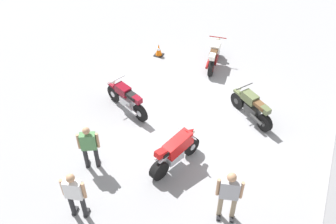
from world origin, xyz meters
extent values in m
plane|color=gray|center=(0.00, 0.00, 0.00)|extent=(40.00, 40.00, 0.00)
cylinder|color=black|center=(1.58, 0.38, 0.30)|extent=(0.62, 0.37, 0.60)
cylinder|color=black|center=(2.83, -0.11, 0.30)|extent=(0.64, 0.43, 0.60)
cylinder|color=silver|center=(1.58, 0.38, 0.30)|extent=(0.26, 0.24, 0.21)
cylinder|color=silver|center=(2.83, -0.11, 0.30)|extent=(0.26, 0.24, 0.21)
cube|color=silver|center=(2.25, 0.12, 0.40)|extent=(0.62, 0.46, 0.32)
cube|color=red|center=(2.11, 0.17, 0.80)|extent=(1.05, 0.69, 0.57)
cone|color=red|center=(1.63, 0.36, 0.95)|extent=(0.45, 0.45, 0.39)
cube|color=black|center=(2.48, 0.03, 0.87)|extent=(0.65, 0.46, 0.12)
cube|color=red|center=(2.76, -0.08, 0.95)|extent=(0.40, 0.33, 0.23)
cylinder|color=silver|center=(2.75, 0.01, 0.77)|extent=(0.40, 0.23, 0.17)
cylinder|color=silver|center=(2.69, -0.14, 0.77)|extent=(0.40, 0.23, 0.17)
cylinder|color=silver|center=(1.76, 0.31, 0.97)|extent=(0.29, 0.67, 0.04)
sphere|color=silver|center=(1.55, 0.39, 0.90)|extent=(0.16, 0.16, 0.16)
cylinder|color=black|center=(-3.95, -0.61, 0.30)|extent=(0.62, 0.24, 0.60)
cylinder|color=black|center=(-2.61, -0.42, 0.30)|extent=(0.62, 0.24, 0.60)
cylinder|color=maroon|center=(-3.95, -0.61, 0.30)|extent=(0.23, 0.21, 0.21)
cylinder|color=maroon|center=(-2.61, -0.42, 0.30)|extent=(0.23, 0.21, 0.21)
cube|color=maroon|center=(-3.23, -0.51, 0.40)|extent=(0.59, 0.36, 0.32)
cube|color=white|center=(-3.43, -0.53, 0.80)|extent=(0.60, 0.40, 0.30)
cube|color=white|center=(-3.95, -0.61, 0.63)|extent=(0.46, 0.22, 0.08)
cube|color=#4C331E|center=(-2.98, -0.47, 0.82)|extent=(0.63, 0.34, 0.12)
cube|color=white|center=(-2.69, -0.43, 0.80)|extent=(0.35, 0.26, 0.18)
cylinder|color=maroon|center=(-2.81, -0.62, 0.35)|extent=(0.57, 0.19, 0.16)
cylinder|color=maroon|center=(-3.76, -0.58, 1.05)|extent=(0.13, 0.70, 0.04)
sphere|color=silver|center=(-3.97, -0.61, 0.85)|extent=(0.16, 0.16, 0.16)
cylinder|color=black|center=(-1.14, 1.09, 0.30)|extent=(0.47, 0.59, 0.60)
cylinder|color=black|center=(-0.38, 2.21, 0.30)|extent=(0.47, 0.59, 0.60)
cylinder|color=#333333|center=(-1.14, 1.09, 0.30)|extent=(0.27, 0.27, 0.21)
cylinder|color=#333333|center=(-0.38, 2.21, 0.30)|extent=(0.27, 0.27, 0.21)
cube|color=#333333|center=(-0.73, 1.69, 0.40)|extent=(0.55, 0.62, 0.32)
cube|color=#515B38|center=(-0.85, 1.52, 0.80)|extent=(0.58, 0.64, 0.30)
cube|color=#515B38|center=(-1.14, 1.09, 0.63)|extent=(0.38, 0.45, 0.08)
cube|color=brown|center=(-0.59, 1.90, 0.82)|extent=(0.55, 0.64, 0.12)
cube|color=#515B38|center=(-0.42, 2.14, 0.80)|extent=(0.36, 0.39, 0.18)
cylinder|color=#333333|center=(-0.37, 1.92, 0.35)|extent=(0.40, 0.52, 0.16)
cylinder|color=#333333|center=(-1.03, 1.25, 1.05)|extent=(0.60, 0.42, 0.04)
sphere|color=silver|center=(-1.16, 1.07, 0.85)|extent=(0.16, 0.16, 0.16)
cylinder|color=black|center=(0.32, -3.07, 0.32)|extent=(0.35, 0.64, 0.64)
cylinder|color=black|center=(0.87, -1.73, 0.32)|extent=(0.35, 0.64, 0.64)
cylinder|color=silver|center=(0.32, -3.07, 0.32)|extent=(0.21, 0.26, 0.22)
cylinder|color=silver|center=(0.87, -1.73, 0.32)|extent=(0.21, 0.26, 0.22)
cube|color=silver|center=(0.61, -2.35, 0.42)|extent=(0.47, 0.62, 0.32)
cube|color=maroon|center=(0.54, -2.54, 0.82)|extent=(0.51, 0.64, 0.30)
cube|color=maroon|center=(0.32, -3.07, 0.67)|extent=(0.31, 0.47, 0.08)
cube|color=black|center=(0.71, -2.12, 0.84)|extent=(0.47, 0.65, 0.12)
cube|color=maroon|center=(0.82, -1.85, 0.82)|extent=(0.32, 0.38, 0.18)
cylinder|color=silver|center=(0.92, -2.05, 0.37)|extent=(0.31, 0.56, 0.16)
cylinder|color=silver|center=(0.41, -2.85, 1.07)|extent=(0.66, 0.30, 0.04)
sphere|color=silver|center=(0.33, -3.05, 0.87)|extent=(0.16, 0.16, 0.16)
cylinder|color=#262628|center=(3.20, -1.97, 0.39)|extent=(0.18, 0.18, 0.78)
cube|color=black|center=(3.15, -1.99, 0.04)|extent=(0.28, 0.21, 0.08)
cylinder|color=#262628|center=(3.35, -2.24, 0.39)|extent=(0.18, 0.18, 0.78)
cube|color=black|center=(3.30, -2.27, 0.04)|extent=(0.28, 0.21, 0.08)
cube|color=#4C7F4C|center=(3.27, -2.10, 1.06)|extent=(0.40, 0.49, 0.56)
cylinder|color=tan|center=(3.15, -1.87, 1.08)|extent=(0.12, 0.12, 0.52)
cylinder|color=tan|center=(3.40, -2.34, 1.08)|extent=(0.12, 0.12, 0.52)
sphere|color=tan|center=(3.27, -2.10, 1.48)|extent=(0.21, 0.21, 0.21)
cylinder|color=#262628|center=(4.81, -1.34, 0.41)|extent=(0.16, 0.16, 0.82)
cube|color=black|center=(4.75, -1.35, 0.04)|extent=(0.28, 0.16, 0.08)
cylinder|color=#262628|center=(4.89, -1.65, 0.41)|extent=(0.16, 0.16, 0.82)
cube|color=black|center=(4.83, -1.66, 0.04)|extent=(0.28, 0.16, 0.08)
cube|color=silver|center=(4.85, -1.49, 1.11)|extent=(0.33, 0.50, 0.58)
cylinder|color=tan|center=(4.78, -1.23, 1.12)|extent=(0.11, 0.11, 0.55)
cylinder|color=tan|center=(4.91, -1.76, 1.12)|extent=(0.11, 0.11, 0.55)
sphere|color=tan|center=(4.85, -1.49, 1.54)|extent=(0.22, 0.22, 0.22)
cylinder|color=gray|center=(3.35, 1.88, 0.43)|extent=(0.16, 0.16, 0.86)
cube|color=black|center=(3.41, 1.90, 0.04)|extent=(0.28, 0.16, 0.08)
cylinder|color=gray|center=(3.27, 2.21, 0.43)|extent=(0.16, 0.16, 0.86)
cube|color=black|center=(3.32, 2.22, 0.04)|extent=(0.28, 0.16, 0.08)
cube|color=#99999E|center=(3.31, 2.04, 1.17)|extent=(0.34, 0.52, 0.61)
cylinder|color=tan|center=(3.38, 1.77, 1.18)|extent=(0.11, 0.11, 0.57)
cylinder|color=tan|center=(3.23, 2.32, 1.18)|extent=(0.11, 0.11, 0.57)
sphere|color=tan|center=(3.31, 2.04, 1.62)|extent=(0.23, 0.23, 0.23)
cube|color=black|center=(-3.08, -2.90, 0.01)|extent=(0.36, 0.36, 0.03)
cone|color=orange|center=(-3.08, -2.90, 0.28)|extent=(0.28, 0.28, 0.50)
cylinder|color=white|center=(-3.08, -2.90, 0.32)|extent=(0.19, 0.19, 0.08)
camera|label=1|loc=(8.94, 2.90, 8.53)|focal=39.25mm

